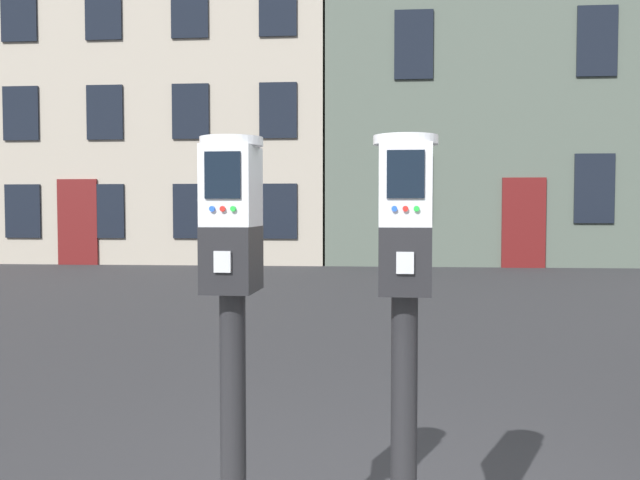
{
  "coord_description": "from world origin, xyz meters",
  "views": [
    {
      "loc": [
        -0.2,
        -2.44,
        1.39
      ],
      "look_at": [
        -0.4,
        -0.04,
        1.28
      ],
      "focal_mm": 38.17,
      "sensor_mm": 36.0,
      "label": 1
    }
  ],
  "objects": [
    {
      "name": "townhouse_brick_corner",
      "position": [
        2.74,
        17.21,
        6.71
      ],
      "size": [
        8.3,
        7.12,
        13.41
      ],
      "color": "#4C564C",
      "rests_on": "ground_plane"
    },
    {
      "name": "parking_meter_twin_adjacent",
      "position": [
        -0.11,
        -0.14,
        1.17
      ],
      "size": [
        0.22,
        0.26,
        1.49
      ],
      "rotation": [
        0.0,
        0.0,
        -1.61
      ],
      "color": "black",
      "rests_on": "sidewalk_slab"
    },
    {
      "name": "parking_meter_near_kerb",
      "position": [
        -0.69,
        -0.14,
        1.17
      ],
      "size": [
        0.22,
        0.26,
        1.49
      ],
      "rotation": [
        0.0,
        0.0,
        -1.61
      ],
      "color": "black",
      "rests_on": "sidewalk_slab"
    },
    {
      "name": "townhouse_green_painted",
      "position": [
        -5.71,
        16.83,
        4.8
      ],
      "size": [
        8.49,
        6.36,
        9.59
      ],
      "color": "#9E9384",
      "rests_on": "ground_plane"
    }
  ]
}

